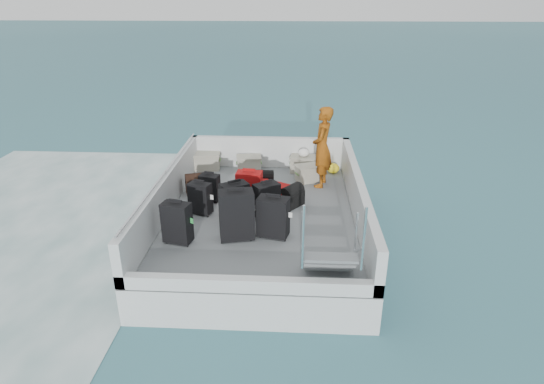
{
  "coord_description": "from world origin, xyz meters",
  "views": [
    {
      "loc": [
        0.6,
        -7.49,
        4.28
      ],
      "look_at": [
        0.19,
        0.06,
        1.0
      ],
      "focal_mm": 30.0,
      "sensor_mm": 36.0,
      "label": 1
    }
  ],
  "objects": [
    {
      "name": "deck",
      "position": [
        0.0,
        0.0,
        0.61
      ],
      "size": [
        3.3,
        4.7,
        0.02
      ],
      "primitive_type": "cube",
      "color": "slate",
      "rests_on": "ferry_hull"
    },
    {
      "name": "crate_3",
      "position": [
        0.9,
        1.59,
        0.78
      ],
      "size": [
        0.62,
        0.53,
        0.31
      ],
      "primitive_type": "cube",
      "rotation": [
        0.0,
        0.0,
        0.39
      ],
      "color": "#ABA994",
      "rests_on": "deck"
    },
    {
      "name": "suitcase_5",
      "position": [
        -0.25,
        0.33,
        0.94
      ],
      "size": [
        0.49,
        0.32,
        0.65
      ],
      "primitive_type": "cube",
      "rotation": [
        0.0,
        0.0,
        -0.1
      ],
      "color": "#B20F0D",
      "rests_on": "deck"
    },
    {
      "name": "suitcase_3",
      "position": [
        -0.32,
        -1.01,
        1.04
      ],
      "size": [
        0.61,
        0.43,
        0.83
      ],
      "primitive_type": "cube",
      "rotation": [
        0.0,
        0.0,
        0.22
      ],
      "color": "black",
      "rests_on": "deck"
    },
    {
      "name": "duffel_0",
      "position": [
        -1.35,
        0.81,
        0.78
      ],
      "size": [
        0.53,
        0.43,
        0.32
      ],
      "primitive_type": null,
      "rotation": [
        0.0,
        0.0,
        0.33
      ],
      "color": "black",
      "rests_on": "deck"
    },
    {
      "name": "suitcase_6",
      "position": [
        0.26,
        -0.89,
        0.96
      ],
      "size": [
        0.55,
        0.4,
        0.69
      ],
      "primitive_type": "cube",
      "rotation": [
        0.0,
        0.0,
        -0.23
      ],
      "color": "black",
      "rests_on": "deck"
    },
    {
      "name": "crate_2",
      "position": [
        0.79,
        2.12,
        0.79
      ],
      "size": [
        0.6,
        0.45,
        0.33
      ],
      "primitive_type": "cube",
      "rotation": [
        0.0,
        0.0,
        -0.14
      ],
      "color": "#ABA994",
      "rests_on": "deck"
    },
    {
      "name": "yellow_bag",
      "position": [
        1.45,
        2.09,
        0.73
      ],
      "size": [
        0.28,
        0.26,
        0.22
      ],
      "primitive_type": "ellipsoid",
      "color": "yellow",
      "rests_on": "deck"
    },
    {
      "name": "suitcase_8",
      "position": [
        0.16,
        0.57,
        0.77
      ],
      "size": [
        0.89,
        0.79,
        0.29
      ],
      "primitive_type": "cube",
      "rotation": [
        0.0,
        0.0,
        1.06
      ],
      "color": "#B20F0D",
      "rests_on": "deck"
    },
    {
      "name": "duffel_1",
      "position": [
        -0.05,
        1.05,
        0.78
      ],
      "size": [
        0.44,
        0.31,
        0.32
      ],
      "primitive_type": null,
      "rotation": [
        0.0,
        0.0,
        -0.02
      ],
      "color": "black",
      "rests_on": "deck"
    },
    {
      "name": "crate_0",
      "position": [
        -1.42,
        2.2,
        0.8
      ],
      "size": [
        0.62,
        0.46,
        0.35
      ],
      "primitive_type": "cube",
      "rotation": [
        0.0,
        0.0,
        0.1
      ],
      "color": "#ABA994",
      "rests_on": "deck"
    },
    {
      "name": "duffel_2",
      "position": [
        0.55,
        0.31,
        0.78
      ],
      "size": [
        0.51,
        0.53,
        0.32
      ],
      "primitive_type": null,
      "rotation": [
        0.0,
        0.0,
        0.92
      ],
      "color": "black",
      "rests_on": "deck"
    },
    {
      "name": "ground",
      "position": [
        0.0,
        0.0,
        0.0
      ],
      "size": [
        160.0,
        160.0,
        0.0
      ],
      "primitive_type": "plane",
      "color": "#194B5A",
      "rests_on": "ground"
    },
    {
      "name": "suitcase_1",
      "position": [
        -1.09,
        -0.13,
        0.92
      ],
      "size": [
        0.45,
        0.34,
        0.59
      ],
      "primitive_type": "cube",
      "rotation": [
        0.0,
        0.0,
        -0.33
      ],
      "color": "black",
      "rests_on": "deck"
    },
    {
      "name": "suitcase_7",
      "position": [
        0.1,
        -0.16,
        0.93
      ],
      "size": [
        0.51,
        0.46,
        0.63
      ],
      "primitive_type": "cube",
      "rotation": [
        0.0,
        0.0,
        0.6
      ],
      "color": "black",
      "rests_on": "deck"
    },
    {
      "name": "suitcase_2",
      "position": [
        -1.02,
        0.45,
        0.88
      ],
      "size": [
        0.4,
        0.29,
        0.53
      ],
      "primitive_type": "cube",
      "rotation": [
        0.0,
        0.0,
        -0.21
      ],
      "color": "black",
      "rests_on": "deck"
    },
    {
      "name": "crate_1",
      "position": [
        -0.44,
        2.14,
        0.77
      ],
      "size": [
        0.56,
        0.43,
        0.31
      ],
      "primitive_type": "cube",
      "rotation": [
        0.0,
        0.0,
        0.15
      ],
      "color": "#ABA994",
      "rests_on": "deck"
    },
    {
      "name": "white_bag",
      "position": [
        0.79,
        2.12,
        1.04
      ],
      "size": [
        0.24,
        0.24,
        0.18
      ],
      "primitive_type": "ellipsoid",
      "color": "white",
      "rests_on": "crate_2"
    },
    {
      "name": "deck_fittings",
      "position": [
        0.35,
        -0.32,
        0.99
      ],
      "size": [
        3.6,
        5.0,
        0.9
      ],
      "color": "silver",
      "rests_on": "deck"
    },
    {
      "name": "passenger",
      "position": [
        1.14,
        1.35,
        1.45
      ],
      "size": [
        0.5,
        0.68,
        1.66
      ],
      "primitive_type": "imported",
      "rotation": [
        0.0,
        0.0,
        -1.76
      ],
      "color": "#C56012",
      "rests_on": "deck"
    },
    {
      "name": "ferry_hull",
      "position": [
        0.0,
        0.0,
        0.3
      ],
      "size": [
        3.6,
        5.0,
        0.6
      ],
      "primitive_type": "cube",
      "color": "silver",
      "rests_on": "ground"
    },
    {
      "name": "suitcase_0",
      "position": [
        -1.25,
        -1.18,
        0.96
      ],
      "size": [
        0.49,
        0.35,
        0.69
      ],
      "primitive_type": "cube",
      "rotation": [
        0.0,
        0.0,
        -0.25
      ],
      "color": "black",
      "rests_on": "deck"
    },
    {
      "name": "wake_foam",
      "position": [
        -4.8,
        0.0,
        0.0
      ],
      "size": [
        10.0,
        10.0,
        0.0
      ],
      "primitive_type": "plane",
      "color": "white",
      "rests_on": "ground"
    },
    {
      "name": "suitcase_4",
      "position": [
        -0.44,
        -0.33,
        0.96
      ],
      "size": [
        0.54,
        0.48,
        0.69
      ],
      "primitive_type": "cube",
      "rotation": [
        0.0,
        0.0,
        0.56
      ],
      "color": "black",
      "rests_on": "deck"
    }
  ]
}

